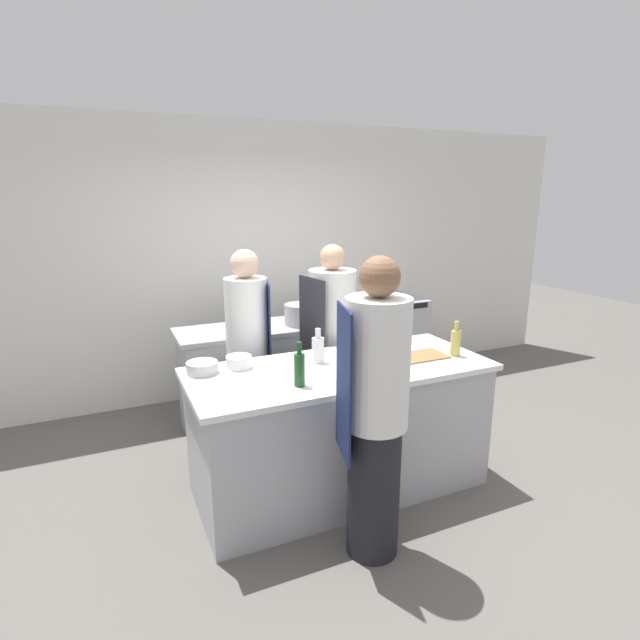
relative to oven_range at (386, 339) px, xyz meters
name	(u,v)px	position (x,y,z in m)	size (l,w,h in m)	color
ground_plane	(339,486)	(-1.47, -1.77, -0.47)	(16.00, 16.00, 0.00)	#605B56
wall_back	(250,261)	(-1.47, 0.36, 0.93)	(8.00, 0.06, 2.80)	silver
prep_counter	(340,428)	(-1.47, -1.77, 0.00)	(2.11, 0.88, 0.93)	#A8AAAF
pass_counter	(285,371)	(-1.42, -0.52, 0.00)	(1.95, 0.60, 0.93)	#A8AAAF
oven_range	(386,339)	(0.00, 0.00, 0.00)	(0.78, 0.62, 0.94)	#A8AAAF
chef_at_prep_near	(375,413)	(-1.59, -2.45, 0.42)	(0.41, 0.40, 1.78)	black
chef_at_stove	(248,354)	(-1.90, -0.99, 0.38)	(0.38, 0.36, 1.68)	black
chef_at_pass_far	(332,346)	(-1.19, -1.05, 0.37)	(0.43, 0.41, 1.70)	black
bottle_olive_oil	(456,342)	(-0.59, -1.90, 0.56)	(0.07, 0.07, 0.26)	#B2A84C
bottle_vinegar	(299,369)	(-1.86, -1.98, 0.57)	(0.07, 0.07, 0.29)	#19471E
bottle_wine	(318,349)	(-1.58, -1.63, 0.56)	(0.09, 0.09, 0.25)	silver
bowl_mixing_large	(356,353)	(-1.28, -1.64, 0.49)	(0.26, 0.26, 0.07)	navy
bowl_prep_small	(239,362)	(-2.12, -1.51, 0.50)	(0.17, 0.17, 0.08)	white
bowl_ceramic_blue	(202,368)	(-2.37, -1.51, 0.50)	(0.21, 0.21, 0.08)	#B7BABC
cup	(371,361)	(-1.29, -1.88, 0.51)	(0.10, 0.10, 0.10)	white
cutting_board	(417,357)	(-0.87, -1.82, 0.47)	(0.43, 0.24, 0.01)	olive
stockpot	(300,314)	(-1.30, -0.60, 0.55)	(0.28, 0.28, 0.19)	#A8AAAF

